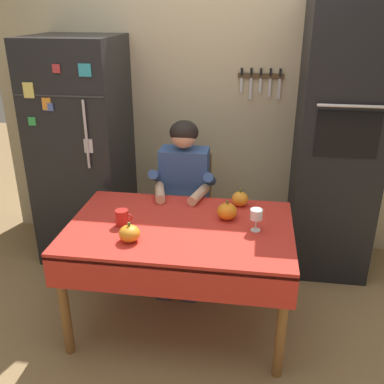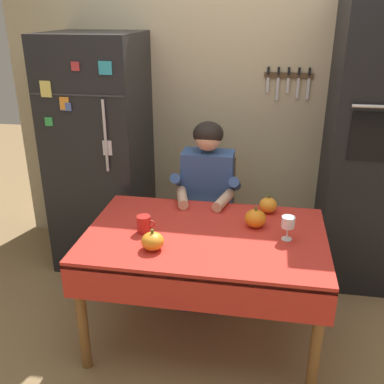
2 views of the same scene
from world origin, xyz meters
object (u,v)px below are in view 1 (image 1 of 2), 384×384
(pumpkin_medium, at_px, (129,233))
(pumpkin_small, at_px, (240,199))
(chair_behind_person, at_px, (187,206))
(seated_person, at_px, (183,189))
(coffee_mug, at_px, (122,218))
(wine_glass, at_px, (256,215))
(wall_oven, at_px, (337,143))
(dining_table, at_px, (179,239))
(pumpkin_large, at_px, (227,211))
(refrigerator, at_px, (83,152))

(pumpkin_medium, xyz_separation_m, pumpkin_small, (0.61, 0.58, 0.00))
(chair_behind_person, bearing_deg, seated_person, -90.00)
(seated_person, relative_size, coffee_mug, 11.45)
(wine_glass, xyz_separation_m, pumpkin_medium, (-0.72, -0.24, -0.05))
(pumpkin_medium, bearing_deg, wall_oven, 41.02)
(dining_table, height_order, pumpkin_large, pumpkin_large)
(dining_table, relative_size, pumpkin_small, 11.44)
(dining_table, distance_m, coffee_mug, 0.38)
(wall_oven, distance_m, pumpkin_small, 0.92)
(wall_oven, bearing_deg, pumpkin_small, -141.44)
(refrigerator, xyz_separation_m, dining_table, (0.95, -0.88, -0.24))
(wall_oven, relative_size, dining_table, 1.50)
(refrigerator, distance_m, seated_person, 0.93)
(coffee_mug, height_order, pumpkin_small, pumpkin_small)
(refrigerator, distance_m, pumpkin_small, 1.41)
(pumpkin_small, bearing_deg, seated_person, 151.61)
(refrigerator, distance_m, chair_behind_person, 0.96)
(pumpkin_large, bearing_deg, pumpkin_medium, -145.69)
(refrigerator, distance_m, wall_oven, 2.01)
(pumpkin_small, bearing_deg, wine_glass, -72.19)
(wall_oven, bearing_deg, dining_table, -138.69)
(refrigerator, relative_size, pumpkin_small, 14.70)
(refrigerator, height_order, wall_oven, wall_oven)
(refrigerator, bearing_deg, dining_table, -42.91)
(pumpkin_large, distance_m, pumpkin_medium, 0.65)
(refrigerator, height_order, seated_person, refrigerator)
(chair_behind_person, distance_m, wine_glass, 1.00)
(seated_person, distance_m, wine_glass, 0.80)
(wine_glass, distance_m, pumpkin_small, 0.37)
(wall_oven, bearing_deg, pumpkin_medium, -138.98)
(refrigerator, relative_size, pumpkin_large, 13.86)
(chair_behind_person, bearing_deg, dining_table, -84.52)
(chair_behind_person, xyz_separation_m, pumpkin_large, (0.36, -0.64, 0.28))
(dining_table, bearing_deg, wine_glass, 2.79)
(chair_behind_person, relative_size, pumpkin_large, 7.16)
(chair_behind_person, distance_m, coffee_mug, 0.91)
(seated_person, relative_size, pumpkin_small, 10.17)
(pumpkin_large, bearing_deg, pumpkin_small, 71.23)
(refrigerator, xyz_separation_m, pumpkin_small, (1.31, -0.51, -0.11))
(dining_table, xyz_separation_m, coffee_mug, (-0.35, -0.03, 0.14))
(dining_table, distance_m, pumpkin_medium, 0.36)
(chair_behind_person, relative_size, pumpkin_small, 7.60)
(dining_table, bearing_deg, refrigerator, 137.09)
(wall_oven, height_order, pumpkin_medium, wall_oven)
(wine_glass, distance_m, pumpkin_medium, 0.76)
(pumpkin_large, xyz_separation_m, pumpkin_medium, (-0.54, -0.37, -0.00))
(chair_behind_person, xyz_separation_m, seated_person, (0.00, -0.19, 0.23))
(refrigerator, bearing_deg, coffee_mug, -56.78)
(wall_oven, relative_size, pumpkin_small, 17.15)
(wall_oven, xyz_separation_m, wine_glass, (-0.58, -0.90, -0.21))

